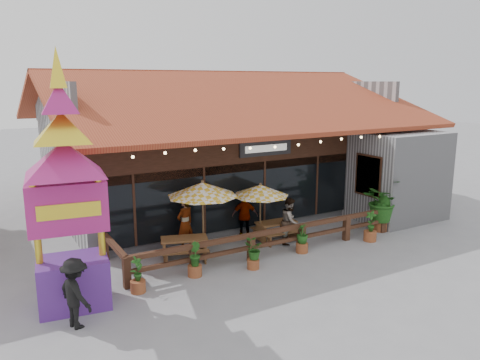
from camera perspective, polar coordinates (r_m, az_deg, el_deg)
ground at (r=16.84m, az=7.82°, el=-7.61°), size 100.00×100.00×0.00m
restaurant_building at (r=21.86m, az=-2.09°, el=2.99°), size 15.50×14.73×6.09m
patio_railing at (r=15.21m, az=1.70°, el=-7.20°), size 10.00×2.60×0.92m
umbrella_left at (r=15.16m, az=-4.59°, el=-1.18°), size 2.59×2.59×2.49m
umbrella_right at (r=16.29m, az=2.51°, el=-1.30°), size 2.60×2.60×2.15m
picnic_table_left at (r=15.22m, az=-6.80°, el=-7.83°), size 1.79×1.66×0.71m
picnic_table_right at (r=16.90m, az=4.42°, el=-5.80°), size 1.47×1.28×0.69m
thai_sign_tower at (r=11.93m, az=-20.60°, el=1.68°), size 2.84×2.84×6.88m
tropical_plant at (r=18.48m, az=16.86°, el=-2.52°), size 1.86×1.77×2.02m
diner_a at (r=15.84m, az=-6.70°, el=-5.32°), size 0.79×0.65×1.85m
diner_b at (r=16.51m, az=6.11°, el=-4.97°), size 1.00×0.99×1.64m
diner_c at (r=17.11m, az=0.60°, el=-4.34°), size 1.02×0.79×1.61m
pedestrian at (r=11.66m, az=-19.43°, el=-12.89°), size 0.95×1.23×1.68m
planter_a at (r=13.15m, az=-12.37°, el=-11.52°), size 0.43×0.41×1.01m
planter_b at (r=13.90m, az=-5.55°, el=-9.82°), size 0.42×0.42×1.02m
planter_c at (r=14.34m, az=1.63°, el=-8.83°), size 0.74×0.72×0.92m
planter_d at (r=15.79m, az=7.59°, el=-7.09°), size 0.53×0.53×1.00m
planter_e at (r=17.38m, az=15.61°, el=-5.70°), size 0.45×0.45×1.11m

